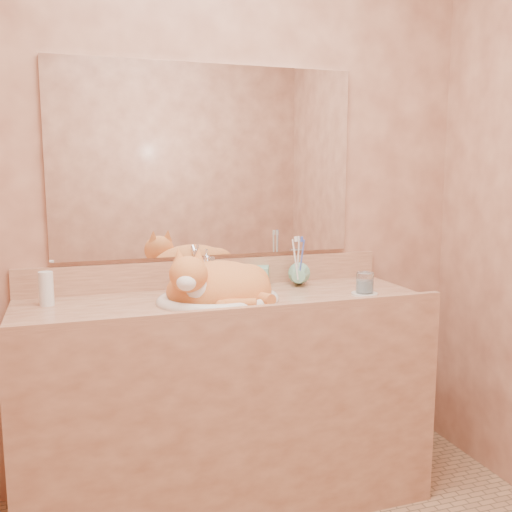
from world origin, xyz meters
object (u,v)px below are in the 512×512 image
object	(u,v)px
cat	(216,284)
water_glass	(365,283)
sink_basin	(218,283)
vanity_counter	(226,402)
toothbrush_cup	(298,278)
soap_dispenser	(258,267)

from	to	relation	value
cat	water_glass	size ratio (longest dim) A/B	5.02
sink_basin	water_glass	distance (m)	0.60
vanity_counter	sink_basin	bearing A→B (deg)	-147.77
sink_basin	toothbrush_cup	bearing A→B (deg)	13.23
vanity_counter	cat	bearing A→B (deg)	-154.07
soap_dispenser	water_glass	bearing A→B (deg)	-15.20
soap_dispenser	vanity_counter	bearing A→B (deg)	-117.16
cat	toothbrush_cup	xyz separation A→B (m)	(0.40, 0.13, -0.02)
cat	sink_basin	bearing A→B (deg)	12.70
vanity_counter	water_glass	xyz separation A→B (m)	(0.56, -0.11, 0.48)
cat	vanity_counter	bearing A→B (deg)	37.92
toothbrush_cup	water_glass	world-z (taller)	water_glass
toothbrush_cup	water_glass	distance (m)	0.30
vanity_counter	water_glass	distance (m)	0.74
sink_basin	water_glass	bearing A→B (deg)	-13.67
vanity_counter	soap_dispenser	size ratio (longest dim) A/B	8.56
vanity_counter	cat	size ratio (longest dim) A/B	3.84
vanity_counter	soap_dispenser	bearing A→B (deg)	40.77
water_glass	soap_dispenser	bearing A→B (deg)	142.74
sink_basin	water_glass	size ratio (longest dim) A/B	5.67
sink_basin	soap_dispenser	xyz separation A→B (m)	(0.23, 0.19, 0.02)
water_glass	toothbrush_cup	bearing A→B (deg)	132.49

